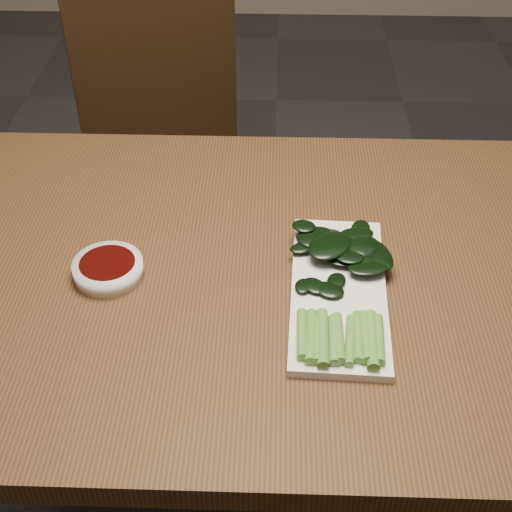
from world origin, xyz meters
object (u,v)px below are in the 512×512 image
(gai_lan, at_px, (342,278))
(sauce_bowl, at_px, (108,269))
(serving_plate, at_px, (338,292))
(table, at_px, (272,299))
(chair_far, at_px, (172,158))

(gai_lan, bearing_deg, sauce_bowl, 176.40)
(serving_plate, bearing_deg, sauce_bowl, 174.74)
(table, relative_size, gai_lan, 4.31)
(table, xyz_separation_m, chair_far, (-0.27, 0.73, -0.19))
(chair_far, height_order, sauce_bowl, chair_far)
(chair_far, bearing_deg, gai_lan, -84.27)
(sauce_bowl, bearing_deg, serving_plate, -5.26)
(sauce_bowl, xyz_separation_m, serving_plate, (0.35, -0.03, -0.01))
(table, bearing_deg, sauce_bowl, -173.12)
(gai_lan, bearing_deg, serving_plate, -112.36)
(table, relative_size, sauce_bowl, 12.96)
(chair_far, xyz_separation_m, sauce_bowl, (0.02, -0.76, 0.28))
(sauce_bowl, bearing_deg, table, 6.88)
(chair_far, distance_m, serving_plate, 0.92)
(sauce_bowl, height_order, serving_plate, sauce_bowl)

